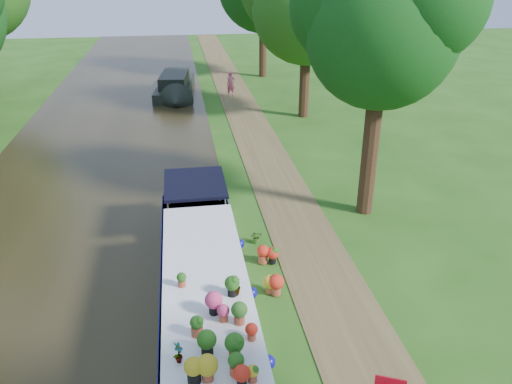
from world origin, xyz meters
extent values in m
plane|color=#225014|center=(0.00, 0.00, 0.00)|extent=(100.00, 100.00, 0.00)
cube|color=black|center=(-6.00, 0.00, 0.01)|extent=(10.00, 100.00, 0.02)
cube|color=brown|center=(1.20, 0.00, 0.01)|extent=(2.20, 100.00, 0.03)
cube|color=white|center=(-2.25, -2.18, 0.40)|extent=(2.20, 12.00, 0.75)
cube|color=#0F0E85|center=(-2.25, -2.18, 0.71)|extent=(2.24, 12.04, 0.12)
cube|color=white|center=(-2.25, -2.98, 1.29)|extent=(1.80, 7.00, 1.05)
cube|color=white|center=(-2.25, -2.98, 1.85)|extent=(1.90, 7.10, 0.06)
cube|color=black|center=(-1.34, -2.98, 1.37)|extent=(0.03, 6.40, 0.38)
cube|color=black|center=(-3.16, -2.98, 1.37)|extent=(0.03, 6.40, 0.38)
cube|color=black|center=(-2.25, 2.12, 1.92)|extent=(1.90, 2.40, 0.10)
imported|color=#1C4D14|center=(-2.88, -5.47, 2.10)|extent=(0.20, 0.26, 0.43)
imported|color=#1C4D14|center=(-1.67, -3.67, 2.10)|extent=(0.34, 0.34, 0.43)
cylinder|color=black|center=(3.80, 3.00, 2.27)|extent=(0.56, 0.56, 4.55)
sphere|color=#0E3A12|center=(3.80, 3.00, 6.23)|extent=(4.80, 4.80, 4.80)
sphere|color=#0E3A12|center=(4.76, 2.28, 7.19)|extent=(3.60, 3.60, 3.60)
sphere|color=#0E3A12|center=(2.96, 3.84, 6.95)|extent=(3.84, 3.84, 3.84)
cylinder|color=black|center=(4.50, 15.00, 1.92)|extent=(0.56, 0.56, 3.85)
sphere|color=#1C4D14|center=(4.50, 15.00, 5.95)|extent=(6.00, 6.00, 6.00)
cylinder|color=black|center=(4.00, 26.00, 2.10)|extent=(0.56, 0.56, 4.20)
cube|color=black|center=(-2.75, 21.69, 0.35)|extent=(2.88, 6.82, 0.66)
cube|color=black|center=(-2.75, 21.14, 1.07)|extent=(2.11, 4.03, 0.77)
imported|color=#D156A4|center=(0.88, 20.16, 0.83)|extent=(0.68, 0.55, 1.61)
imported|color=#38691F|center=(-0.41, 1.43, 0.21)|extent=(0.39, 0.34, 0.42)
camera|label=1|loc=(-2.58, -12.26, 8.33)|focal=35.00mm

